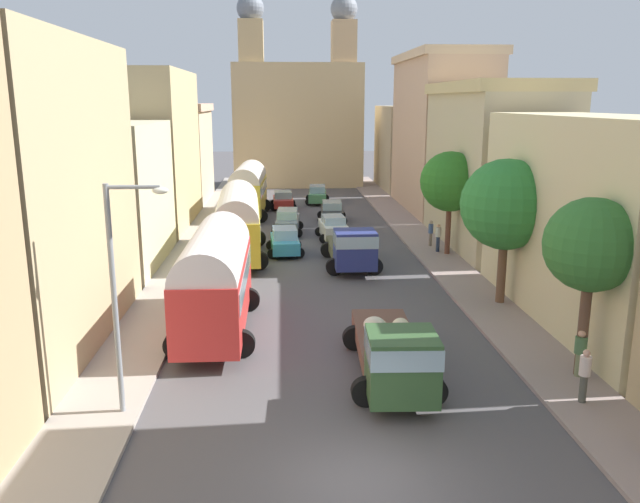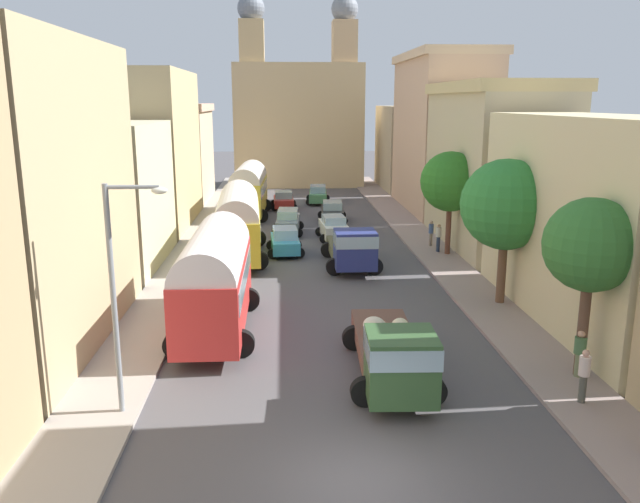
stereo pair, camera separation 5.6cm
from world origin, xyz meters
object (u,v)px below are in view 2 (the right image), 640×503
object	(u,v)px
parked_bus_2	(249,188)
car_0	(334,227)
parked_bus_1	(238,220)
pedestrian_1	(438,237)
car_2	(318,194)
pedestrian_0	(584,374)
parked_bus_0	(215,276)
car_4	(288,221)
cargo_truck_0	(393,352)
pedestrian_2	(580,352)
car_5	(284,200)
car_3	(285,241)
cargo_truck_1	(352,247)
car_1	(332,211)
streetlamp_near	(120,282)
pedestrian_3	(431,232)

from	to	relation	value
parked_bus_2	car_0	size ratio (longest dim) A/B	2.17
parked_bus_1	pedestrian_1	bearing A→B (deg)	1.17
car_2	pedestrian_0	bearing A→B (deg)	-81.72
parked_bus_0	car_4	size ratio (longest dim) A/B	1.90
cargo_truck_0	pedestrian_0	bearing A→B (deg)	-16.52
car_0	cargo_truck_0	bearing A→B (deg)	-89.69
parked_bus_0	car_2	xyz separation A→B (m)	(5.80, 32.45, -1.51)
pedestrian_2	car_5	bearing A→B (deg)	105.29
parked_bus_1	car_3	bearing A→B (deg)	15.46
parked_bus_2	pedestrian_1	distance (m)	17.90
parked_bus_2	car_4	distance (m)	7.48
car_5	car_3	bearing A→B (deg)	-89.83
cargo_truck_1	car_4	xyz separation A→B (m)	(-3.38, 9.98, -0.41)
parked_bus_1	car_5	size ratio (longest dim) A/B	2.46
car_0	pedestrian_0	bearing A→B (deg)	-77.03
car_1	parked_bus_2	bearing A→B (deg)	158.86
car_3	streetlamp_near	distance (m)	20.65
cargo_truck_1	car_1	distance (m)	14.22
car_2	pedestrian_0	size ratio (longest dim) A/B	2.29
cargo_truck_0	car_2	distance (m)	37.85
cargo_truck_0	cargo_truck_1	distance (m)	14.65
car_3	pedestrian_3	distance (m)	9.12
cargo_truck_1	car_1	bearing A→B (deg)	89.95
cargo_truck_1	pedestrian_0	xyz separation A→B (m)	(5.15, -16.26, -0.20)
cargo_truck_1	pedestrian_3	distance (m)	7.34
pedestrian_1	pedestrian_3	xyz separation A→B (m)	(-0.09, 1.57, -0.03)
cargo_truck_1	car_3	bearing A→B (deg)	133.11
parked_bus_1	car_1	world-z (taller)	parked_bus_1
cargo_truck_0	pedestrian_3	xyz separation A→B (m)	(5.71, 19.57, -0.20)
streetlamp_near	parked_bus_2	bearing A→B (deg)	86.75
car_4	car_2	bearing A→B (deg)	78.08
car_1	car_4	distance (m)	5.42
parked_bus_0	car_2	size ratio (longest dim) A/B	2.02
parked_bus_0	pedestrian_2	size ratio (longest dim) A/B	4.86
parked_bus_2	car_5	xyz separation A→B (m)	(2.71, 3.76, -1.55)
car_0	car_1	xyz separation A→B (m)	(0.41, 6.38, -0.02)
parked_bus_0	cargo_truck_1	xyz separation A→B (m)	(6.39, 9.25, -1.06)
cargo_truck_1	streetlamp_near	xyz separation A→B (m)	(-8.22, -16.00, 2.78)
parked_bus_1	pedestrian_1	world-z (taller)	parked_bus_1
car_1	car_5	bearing A→B (deg)	120.56
car_4	car_3	bearing A→B (deg)	-92.17
parked_bus_0	parked_bus_1	size ratio (longest dim) A/B	0.89
pedestrian_0	streetlamp_near	xyz separation A→B (m)	(-13.37, 0.25, 2.99)
cargo_truck_0	car_3	distance (m)	18.81
parked_bus_0	cargo_truck_1	world-z (taller)	parked_bus_0
parked_bus_2	cargo_truck_1	xyz separation A→B (m)	(6.37, -16.68, -1.06)
cargo_truck_1	car_3	xyz separation A→B (m)	(-3.61, 3.86, -0.45)
cargo_truck_0	car_1	world-z (taller)	cargo_truck_0
car_2	parked_bus_0	bearing A→B (deg)	-100.13
car_5	pedestrian_1	bearing A→B (deg)	-61.72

